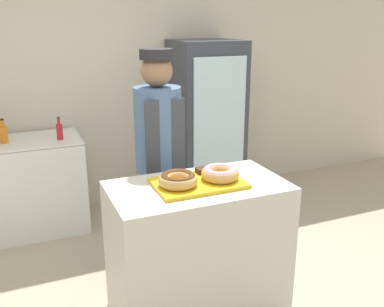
% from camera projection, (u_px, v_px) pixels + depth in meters
% --- Properties ---
extents(wall_back, '(8.00, 0.06, 2.70)m').
position_uv_depth(wall_back, '(116.00, 80.00, 4.47)').
color(wall_back, beige).
rests_on(wall_back, ground_plane).
extents(display_counter, '(1.13, 0.63, 0.95)m').
position_uv_depth(display_counter, '(198.00, 251.00, 2.86)').
color(display_counter, beige).
rests_on(display_counter, ground_plane).
extents(serving_tray, '(0.56, 0.38, 0.02)m').
position_uv_depth(serving_tray, '(198.00, 183.00, 2.72)').
color(serving_tray, yellow).
rests_on(serving_tray, display_counter).
extents(donut_chocolate_glaze, '(0.25, 0.25, 0.08)m').
position_uv_depth(donut_chocolate_glaze, '(178.00, 179.00, 2.63)').
color(donut_chocolate_glaze, tan).
rests_on(donut_chocolate_glaze, serving_tray).
extents(donut_light_glaze, '(0.25, 0.25, 0.08)m').
position_uv_depth(donut_light_glaze, '(220.00, 173.00, 2.73)').
color(donut_light_glaze, tan).
rests_on(donut_light_glaze, serving_tray).
extents(brownie_back_left, '(0.08, 0.08, 0.03)m').
position_uv_depth(brownie_back_left, '(177.00, 174.00, 2.79)').
color(brownie_back_left, '#382111').
rests_on(brownie_back_left, serving_tray).
extents(brownie_back_right, '(0.08, 0.08, 0.03)m').
position_uv_depth(brownie_back_right, '(202.00, 170.00, 2.86)').
color(brownie_back_right, '#382111').
rests_on(brownie_back_right, serving_tray).
extents(baker_person, '(0.35, 0.35, 1.76)m').
position_uv_depth(baker_person, '(159.00, 159.00, 3.25)').
color(baker_person, '#4C4C51').
rests_on(baker_person, ground_plane).
extents(beverage_fridge, '(0.69, 0.64, 1.76)m').
position_uv_depth(beverage_fridge, '(206.00, 124.00, 4.60)').
color(beverage_fridge, '#333842').
rests_on(beverage_fridge, ground_plane).
extents(chest_freezer, '(1.00, 0.63, 0.90)m').
position_uv_depth(chest_freezer, '(29.00, 185.00, 4.05)').
color(chest_freezer, white).
rests_on(chest_freezer, ground_plane).
extents(bottle_orange, '(0.07, 0.07, 0.22)m').
position_uv_depth(bottle_orange, '(3.00, 134.00, 3.80)').
color(bottle_orange, orange).
rests_on(bottle_orange, chest_freezer).
extents(bottle_red, '(0.06, 0.06, 0.21)m').
position_uv_depth(bottle_red, '(60.00, 131.00, 3.91)').
color(bottle_red, red).
rests_on(bottle_red, chest_freezer).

